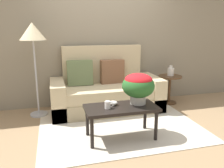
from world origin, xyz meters
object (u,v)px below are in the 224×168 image
at_px(coffee_table, 121,111).
at_px(side_table, 170,84).
at_px(couch, 105,92).
at_px(table_vase, 171,71).
at_px(potted_plant, 138,85).
at_px(snack_bowl, 113,103).
at_px(coffee_mug, 108,105).
at_px(floor_lamp, 33,37).

height_order(coffee_table, side_table, side_table).
distance_m(couch, coffee_table, 1.20).
bearing_deg(table_vase, potted_plant, -134.51).
relative_size(coffee_table, snack_bowl, 8.38).
xyz_separation_m(potted_plant, coffee_mug, (-0.46, -0.08, -0.22)).
distance_m(couch, snack_bowl, 1.14).
bearing_deg(side_table, table_vase, 43.68).
bearing_deg(coffee_table, snack_bowl, 138.58).
distance_m(coffee_mug, snack_bowl, 0.15).
relative_size(coffee_table, floor_lamp, 0.62).
xyz_separation_m(coffee_mug, table_vase, (1.60, 1.25, 0.14)).
relative_size(couch, coffee_mug, 16.30).
bearing_deg(coffee_table, table_vase, 40.97).
height_order(coffee_table, floor_lamp, floor_lamp).
distance_m(coffee_table, coffee_mug, 0.22).
relative_size(floor_lamp, table_vase, 7.72).
distance_m(side_table, table_vase, 0.26).
bearing_deg(coffee_mug, snack_bowl, 44.82).
bearing_deg(couch, coffee_mug, -101.71).
xyz_separation_m(coffee_table, floor_lamp, (-1.15, 1.20, 0.95)).
xyz_separation_m(couch, table_vase, (1.35, 0.03, 0.31)).
height_order(coffee_table, coffee_mug, coffee_mug).
xyz_separation_m(floor_lamp, potted_plant, (1.41, -1.14, -0.63)).
height_order(couch, floor_lamp, floor_lamp).
relative_size(couch, table_vase, 9.69).
height_order(potted_plant, table_vase, potted_plant).
relative_size(floor_lamp, potted_plant, 3.51).
bearing_deg(couch, side_table, 0.65).
bearing_deg(floor_lamp, coffee_table, -46.32).
distance_m(coffee_table, potted_plant, 0.42).
xyz_separation_m(floor_lamp, snack_bowl, (1.06, -1.12, -0.86)).
xyz_separation_m(side_table, coffee_mug, (-1.59, -1.23, 0.12)).
bearing_deg(snack_bowl, table_vase, 37.41).
relative_size(coffee_mug, snack_bowl, 1.04).
distance_m(potted_plant, table_vase, 1.63).
xyz_separation_m(side_table, potted_plant, (-1.13, -1.15, 0.34)).
height_order(couch, coffee_table, couch).
bearing_deg(table_vase, couch, -178.83).
bearing_deg(snack_bowl, floor_lamp, 133.31).
relative_size(potted_plant, snack_bowl, 3.85).
distance_m(coffee_table, snack_bowl, 0.15).
relative_size(couch, snack_bowl, 16.95).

